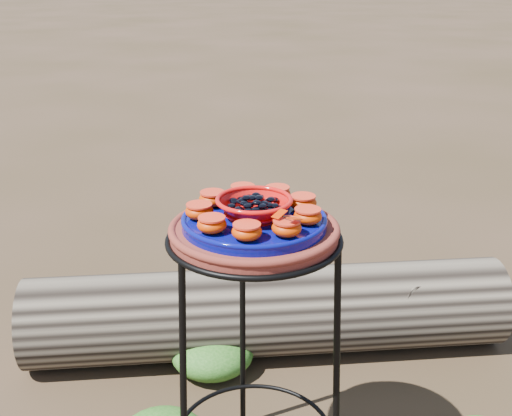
{
  "coord_description": "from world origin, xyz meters",
  "views": [
    {
      "loc": [
        -0.21,
        -1.31,
        1.29
      ],
      "look_at": [
        0.0,
        0.0,
        0.77
      ],
      "focal_mm": 45.0,
      "sensor_mm": 36.0,
      "label": 1
    }
  ],
  "objects": [
    {
      "name": "orange_half_4",
      "position": [
        -0.01,
        0.12,
        0.77
      ],
      "size": [
        0.06,
        0.06,
        0.03
      ],
      "primitive_type": "ellipsoid",
      "color": "red",
      "rests_on": "cobalt_plate"
    },
    {
      "name": "foliage_back",
      "position": [
        -0.06,
        0.51,
        0.07
      ],
      "size": [
        0.28,
        0.28,
        0.14
      ],
      "primitive_type": "ellipsoid",
      "color": "#174B11",
      "rests_on": "ground"
    },
    {
      "name": "cobalt_plate",
      "position": [
        0.0,
        0.0,
        0.74
      ],
      "size": [
        0.33,
        0.33,
        0.02
      ],
      "primitive_type": "cylinder",
      "color": "#04154A",
      "rests_on": "terracotta_saucer"
    },
    {
      "name": "orange_half_1",
      "position": [
        0.11,
        -0.05,
        0.77
      ],
      "size": [
        0.06,
        0.06,
        0.03
      ],
      "primitive_type": "ellipsoid",
      "color": "red",
      "rests_on": "cobalt_plate"
    },
    {
      "name": "glass_gems",
      "position": [
        0.0,
        0.0,
        0.81
      ],
      "size": [
        0.13,
        0.13,
        0.02
      ],
      "primitive_type": null,
      "color": "black",
      "rests_on": "red_bowl"
    },
    {
      "name": "orange_half_5",
      "position": [
        -0.08,
        0.09,
        0.77
      ],
      "size": [
        0.06,
        0.06,
        0.03
      ],
      "primitive_type": "ellipsoid",
      "color": "red",
      "rests_on": "cobalt_plate"
    },
    {
      "name": "plant_stand",
      "position": [
        0.0,
        0.0,
        0.35
      ],
      "size": [
        0.44,
        0.44,
        0.7
      ],
      "primitive_type": null,
      "color": "black",
      "rests_on": "ground"
    },
    {
      "name": "orange_half_3",
      "position": [
        0.07,
        0.1,
        0.77
      ],
      "size": [
        0.06,
        0.06,
        0.03
      ],
      "primitive_type": "ellipsoid",
      "color": "red",
      "rests_on": "cobalt_plate"
    },
    {
      "name": "orange_half_6",
      "position": [
        -0.12,
        0.01,
        0.77
      ],
      "size": [
        0.06,
        0.06,
        0.03
      ],
      "primitive_type": "ellipsoid",
      "color": "red",
      "rests_on": "cobalt_plate"
    },
    {
      "name": "red_bowl",
      "position": [
        0.0,
        0.0,
        0.77
      ],
      "size": [
        0.16,
        0.16,
        0.05
      ],
      "primitive_type": null,
      "color": "red",
      "rests_on": "cobalt_plate"
    },
    {
      "name": "terracotta_saucer",
      "position": [
        0.0,
        0.0,
        0.72
      ],
      "size": [
        0.38,
        0.38,
        0.03
      ],
      "primitive_type": "cylinder",
      "color": "maroon",
      "rests_on": "plant_stand"
    },
    {
      "name": "orange_half_2",
      "position": [
        0.12,
        0.03,
        0.77
      ],
      "size": [
        0.06,
        0.06,
        0.03
      ],
      "primitive_type": "ellipsoid",
      "color": "red",
      "rests_on": "cobalt_plate"
    },
    {
      "name": "orange_half_7",
      "position": [
        -0.1,
        -0.07,
        0.77
      ],
      "size": [
        0.06,
        0.06,
        0.03
      ],
      "primitive_type": "ellipsoid",
      "color": "red",
      "rests_on": "cobalt_plate"
    },
    {
      "name": "orange_half_8",
      "position": [
        -0.03,
        -0.12,
        0.77
      ],
      "size": [
        0.06,
        0.06,
        0.03
      ],
      "primitive_type": "ellipsoid",
      "color": "red",
      "rests_on": "cobalt_plate"
    },
    {
      "name": "driftwood_log",
      "position": [
        0.14,
        0.6,
        0.15
      ],
      "size": [
        1.66,
        0.52,
        0.31
      ],
      "primitive_type": null,
      "rotation": [
        0.0,
        0.0,
        -0.06
      ],
      "color": "black",
      "rests_on": "ground"
    },
    {
      "name": "butterfly",
      "position": [
        0.05,
        -0.11,
        0.79
      ],
      "size": [
        0.08,
        0.08,
        0.01
      ],
      "primitive_type": null,
      "rotation": [
        0.0,
        0.0,
        0.7
      ],
      "color": "#BF2400",
      "rests_on": "orange_half_0"
    },
    {
      "name": "orange_half_0",
      "position": [
        0.05,
        -0.11,
        0.77
      ],
      "size": [
        0.06,
        0.06,
        0.03
      ],
      "primitive_type": "ellipsoid",
      "color": "red",
      "rests_on": "cobalt_plate"
    }
  ]
}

